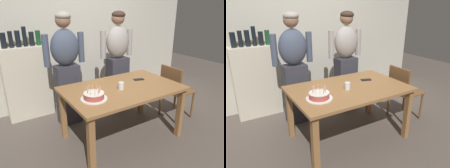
# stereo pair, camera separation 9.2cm
# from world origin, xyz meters

# --- Properties ---
(ground_plane) EXTENTS (10.00, 10.00, 0.00)m
(ground_plane) POSITION_xyz_m (0.00, 0.00, 0.00)
(ground_plane) COLOR #564C44
(back_wall) EXTENTS (5.20, 0.10, 2.60)m
(back_wall) POSITION_xyz_m (0.00, 1.55, 1.30)
(back_wall) COLOR beige
(back_wall) RESTS_ON ground_plane
(dining_table) EXTENTS (1.50, 0.96, 0.74)m
(dining_table) POSITION_xyz_m (0.00, 0.00, 0.64)
(dining_table) COLOR olive
(dining_table) RESTS_ON ground_plane
(birthday_cake) EXTENTS (0.30, 0.30, 0.15)m
(birthday_cake) POSITION_xyz_m (-0.49, -0.13, 0.78)
(birthday_cake) COLOR white
(birthday_cake) RESTS_ON dining_table
(water_glass_near) EXTENTS (0.07, 0.07, 0.09)m
(water_glass_near) POSITION_xyz_m (-0.05, -0.04, 0.79)
(water_glass_near) COLOR silver
(water_glass_near) RESTS_ON dining_table
(cell_phone) EXTENTS (0.16, 0.11, 0.01)m
(cell_phone) POSITION_xyz_m (0.37, 0.12, 0.74)
(cell_phone) COLOR black
(cell_phone) RESTS_ON dining_table
(person_man_bearded) EXTENTS (0.61, 0.27, 1.66)m
(person_man_bearded) POSITION_xyz_m (-0.45, 0.78, 0.87)
(person_man_bearded) COLOR #33333D
(person_man_bearded) RESTS_ON ground_plane
(person_woman_cardigan) EXTENTS (0.61, 0.27, 1.66)m
(person_woman_cardigan) POSITION_xyz_m (0.45, 0.78, 0.87)
(person_woman_cardigan) COLOR #33333D
(person_woman_cardigan) RESTS_ON ground_plane
(dining_chair) EXTENTS (0.42, 0.42, 0.87)m
(dining_chair) POSITION_xyz_m (1.00, -0.01, 0.52)
(dining_chair) COLOR brown
(dining_chair) RESTS_ON ground_plane
(shelf_cabinet) EXTENTS (0.69, 0.30, 1.44)m
(shelf_cabinet) POSITION_xyz_m (-0.91, 1.33, 0.60)
(shelf_cabinet) COLOR beige
(shelf_cabinet) RESTS_ON ground_plane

